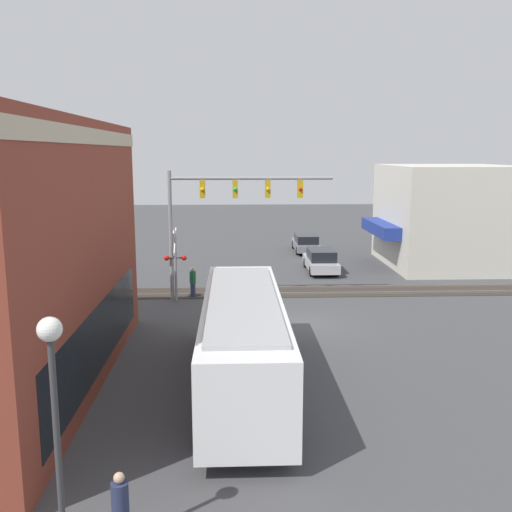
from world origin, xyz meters
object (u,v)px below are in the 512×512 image
Objects in this scene: crossing_signal at (175,258)px; streetlamp at (56,424)px; parked_car_grey at (306,243)px; pedestrian_at_crossing at (193,282)px; pedestrian_by_lamp at (121,512)px; city_bus at (243,338)px; parked_car_silver at (321,261)px.

crossing_signal is 19.59m from streetlamp.
parked_car_grey is 2.90× the size of pedestrian_at_crossing.
pedestrian_at_crossing is 0.98× the size of pedestrian_by_lamp.
crossing_signal is 0.81× the size of parked_car_grey.
pedestrian_by_lamp reaches higher than parked_car_grey.
parked_car_grey is at bearing -29.50° from pedestrian_at_crossing.
city_bus is 19.15m from parked_car_silver.
pedestrian_by_lamp is at bearing 163.14° from parked_car_silver.
crossing_signal is 0.83× the size of parked_car_silver.
streetlamp is 28.14m from parked_car_silver.
streetlamp reaches higher than pedestrian_at_crossing.
parked_car_grey is (14.68, -8.69, -1.65)m from crossing_signal.
streetlamp is 20.47m from pedestrian_at_crossing.
city_bus is 2.42× the size of parked_car_silver.
crossing_signal is (11.30, 3.29, 0.59)m from city_bus.
pedestrian_by_lamp is at bearing -63.13° from streetlamp.
crossing_signal is at bearing 133.04° from pedestrian_at_crossing.
crossing_signal is at bearing -0.53° from streetlamp.
pedestrian_at_crossing reaches higher than parked_car_grey.
parked_car_silver is 7.65m from parked_car_grey.
parked_car_silver is (18.34, -5.40, -1.01)m from city_bus.
streetlamp is (-19.58, 0.18, 0.63)m from crossing_signal.
pedestrian_at_crossing is at bearing -0.12° from pedestrian_by_lamp.
streetlamp is 1.04× the size of parked_car_grey.
crossing_signal is 2.28× the size of pedestrian_by_lamp.
streetlamp is at bearing 177.19° from pedestrian_at_crossing.
crossing_signal is 1.84m from pedestrian_at_crossing.
pedestrian_by_lamp is (-33.78, 7.92, 0.20)m from parked_car_grey.
streetlamp reaches higher than city_bus.
crossing_signal is at bearing 16.24° from city_bus.
parked_car_silver is 10.07m from pedestrian_at_crossing.
parked_car_silver is (26.61, -8.87, -2.23)m from streetlamp.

